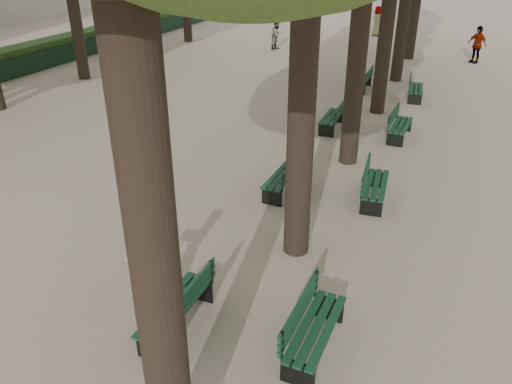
% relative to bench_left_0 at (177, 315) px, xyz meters
% --- Properties ---
extents(ground, '(120.00, 120.00, 0.00)m').
position_rel_bench_left_0_xyz_m(ground, '(-0.37, -0.04, -0.27)').
color(ground, tan).
rests_on(ground, ground).
extents(bench_left_0, '(0.58, 1.80, 0.92)m').
position_rel_bench_left_0_xyz_m(bench_left_0, '(0.00, 0.00, 0.00)').
color(bench_left_0, black).
rests_on(bench_left_0, ground).
extents(bench_left_1, '(0.62, 1.81, 0.92)m').
position_rel_bench_left_0_xyz_m(bench_left_1, '(-0.00, 5.42, 0.00)').
color(bench_left_1, black).
rests_on(bench_left_1, ground).
extents(bench_left_2, '(0.60, 1.81, 0.92)m').
position_rel_bench_left_0_xyz_m(bench_left_2, '(-0.00, 10.49, 0.00)').
color(bench_left_2, black).
rests_on(bench_left_2, ground).
extents(bench_left_3, '(0.60, 1.81, 0.92)m').
position_rel_bench_left_0_xyz_m(bench_left_3, '(-0.00, 15.82, 0.00)').
color(bench_left_3, black).
rests_on(bench_left_3, ground).
extents(bench_right_0, '(0.64, 1.82, 0.92)m').
position_rel_bench_left_0_xyz_m(bench_right_0, '(2.27, 0.36, 0.00)').
color(bench_right_0, black).
rests_on(bench_right_0, ground).
extents(bench_right_1, '(0.71, 1.84, 0.92)m').
position_rel_bench_left_0_xyz_m(bench_right_1, '(2.27, 5.79, 0.00)').
color(bench_right_1, black).
rests_on(bench_right_1, ground).
extents(bench_right_2, '(0.65, 1.82, 0.92)m').
position_rel_bench_left_0_xyz_m(bench_right_2, '(2.27, 10.48, 0.00)').
color(bench_right_2, black).
rests_on(bench_right_2, ground).
extents(bench_right_3, '(0.73, 1.84, 0.92)m').
position_rel_bench_left_0_xyz_m(bench_right_3, '(2.27, 15.23, 0.00)').
color(bench_right_3, black).
rests_on(bench_right_3, ground).
extents(man_with_map, '(0.66, 0.70, 1.62)m').
position_rel_bench_left_0_xyz_m(man_with_map, '(-0.62, 0.29, 0.54)').
color(man_with_map, black).
rests_on(man_with_map, ground).
extents(pedestrian_d, '(0.48, 0.95, 1.88)m').
position_rel_bench_left_0_xyz_m(pedestrian_d, '(-1.70, 29.37, 0.67)').
color(pedestrian_d, '#262628').
rests_on(pedestrian_d, ground).
extents(pedestrian_c, '(1.09, 0.97, 1.86)m').
position_rel_bench_left_0_xyz_m(pedestrian_c, '(4.42, 23.17, 0.66)').
color(pedestrian_c, '#262628').
rests_on(pedestrian_c, ground).
extents(pedestrian_a, '(0.46, 0.83, 1.62)m').
position_rel_bench_left_0_xyz_m(pedestrian_a, '(-6.34, 22.66, 0.54)').
color(pedestrian_a, '#262628').
rests_on(pedestrian_a, ground).
extents(fence, '(0.08, 42.00, 0.90)m').
position_rel_bench_left_0_xyz_m(fence, '(-15.37, 10.96, 0.18)').
color(fence, black).
rests_on(fence, ground).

